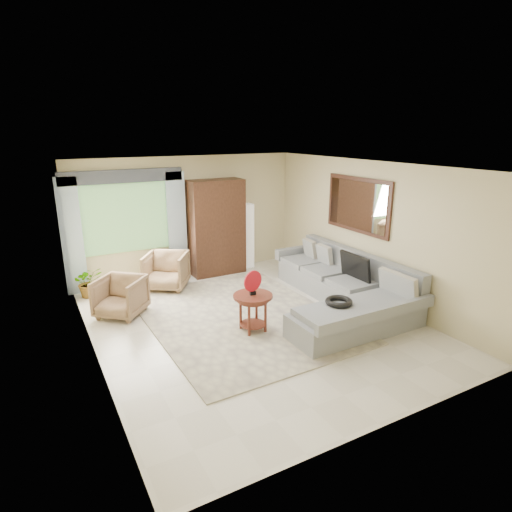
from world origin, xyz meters
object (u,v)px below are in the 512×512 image
tv_screen (355,267)px  potted_plant (89,282)px  armchair_left (120,297)px  armoire (216,227)px  floor_lamp (247,236)px  armchair_right (166,271)px  sectional_sofa (343,292)px  coffee_table (253,312)px

tv_screen → potted_plant: 5.10m
tv_screen → potted_plant: (-4.28, 2.74, -0.42)m
armchair_left → armoire: 2.85m
tv_screen → armchair_left: bearing=158.6°
armoire → floor_lamp: size_ratio=1.40×
armchair_right → potted_plant: (-1.46, 0.30, -0.08)m
sectional_sofa → armoire: bearing=113.1°
potted_plant → armoire: bearing=2.7°
potted_plant → floor_lamp: size_ratio=0.40×
floor_lamp → potted_plant: bearing=-176.9°
floor_lamp → sectional_sofa: bearing=-81.7°
coffee_table → armchair_right: size_ratio=0.77×
sectional_sofa → tv_screen: bearing=5.9°
armchair_right → potted_plant: 1.49m
sectional_sofa → floor_lamp: 3.03m
armchair_left → potted_plant: bearing=148.2°
sectional_sofa → coffee_table: bearing=-177.2°
tv_screen → armoire: armoire is taller
armchair_right → floor_lamp: 2.20m
armchair_right → floor_lamp: bearing=46.5°
sectional_sofa → armoire: 3.24m
coffee_table → potted_plant: 3.54m
sectional_sofa → coffee_table: 1.93m
armchair_left → floor_lamp: floor_lamp is taller
potted_plant → armchair_left: bearing=-73.5°
armchair_left → armoire: size_ratio=0.36×
sectional_sofa → armoire: armoire is taller
sectional_sofa → potted_plant: 4.87m
potted_plant → armoire: 2.88m
potted_plant → coffee_table: bearing=-54.0°
coffee_table → floor_lamp: 3.43m
sectional_sofa → coffee_table: size_ratio=5.50×
sectional_sofa → potted_plant: size_ratio=5.81×
tv_screen → armchair_left: (-3.92, 1.53, -0.37)m
tv_screen → coffee_table: bearing=-176.8°
armchair_left → floor_lamp: bearing=65.2°
sectional_sofa → armchair_right: 3.55m
armchair_left → potted_plant: armchair_left is taller
armchair_right → floor_lamp: floor_lamp is taller
tv_screen → coffee_table: tv_screen is taller
potted_plant → armoire: (2.78, 0.13, 0.75)m
tv_screen → armoire: (-1.50, 2.87, 0.33)m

